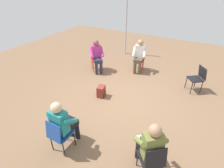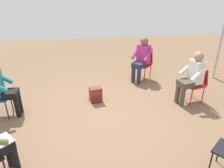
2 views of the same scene
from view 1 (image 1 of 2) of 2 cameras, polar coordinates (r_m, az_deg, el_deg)
The scene contains 12 objects.
ground_plane at distance 5.39m, azimuth 2.95°, elevation -5.14°, with size 14.06×14.06×0.00m, color brown.
chair_east at distance 3.86m, azimuth -16.99°, elevation -15.30°, with size 0.44×0.40×0.85m.
chair_west at distance 7.04m, azimuth 8.93°, elevation 8.51°, with size 0.51×0.48×0.85m.
chair_southwest at distance 6.97m, azimuth -5.15°, elevation 8.53°, with size 0.58×0.58×0.85m.
chair_northeast at distance 3.42m, azimuth 12.98°, elevation -22.76°, with size 0.59×0.58×0.85m.
chair_northwest at distance 6.19m, azimuth 26.21°, elevation 2.02°, with size 0.58×0.58×0.85m.
person_with_laptop at distance 3.36m, azimuth 12.22°, elevation -18.55°, with size 0.64×0.63×1.24m.
person_in_magenta at distance 6.74m, azimuth -4.96°, elevation 9.54°, with size 0.63×0.63×1.24m.
person_in_white at distance 6.81m, azimuth 8.86°, elevation 9.51°, with size 0.57×0.57×1.24m.
person_in_teal at distance 3.80m, azimuth -15.69°, elevation -11.76°, with size 0.52×0.49×1.24m.
backpack_near_laptop_user at distance 5.46m, azimuth -3.53°, elevation -2.62°, with size 0.31×0.28×0.36m.
tent_pole_near at distance 8.32m, azimuth 4.62°, elevation 18.31°, with size 0.07×0.07×2.61m, color #B2B2B7.
Camera 1 is at (3.89, 1.85, 3.24)m, focal length 28.00 mm.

